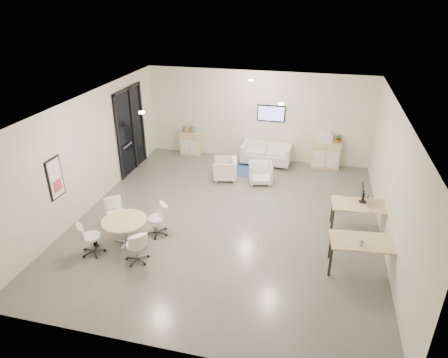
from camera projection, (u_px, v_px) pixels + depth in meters
name	position (u px, v px, depth m)	size (l,w,h in m)	color
room_shell	(228.00, 166.00, 10.26)	(9.60, 10.60, 4.80)	#605D57
glass_door	(131.00, 128.00, 13.35)	(0.09, 1.90, 2.85)	black
artwork	(55.00, 178.00, 9.74)	(0.05, 0.54, 1.04)	black
wall_tv	(271.00, 113.00, 13.99)	(0.98, 0.06, 0.58)	black
ceiling_spots	(228.00, 97.00, 10.35)	(3.14, 4.14, 0.03)	#FFEAC6
sideboard_left	(191.00, 143.00, 15.03)	(0.77, 0.40, 0.87)	tan
sideboard_right	(326.00, 154.00, 13.92)	(0.97, 0.47, 0.97)	tan
books	(189.00, 129.00, 14.81)	(0.45, 0.14, 0.22)	red
printer	(325.00, 137.00, 13.67)	(0.52, 0.45, 0.32)	white
loveseat	(266.00, 154.00, 14.27)	(1.75, 0.95, 0.64)	silver
blue_rug	(248.00, 170.00, 13.85)	(1.58, 1.05, 0.01)	navy
armchair_left	(225.00, 168.00, 13.10)	(0.76, 0.71, 0.78)	silver
armchair_right	(260.00, 172.00, 12.85)	(0.72, 0.68, 0.74)	silver
desk_rear	(363.00, 207.00, 10.11)	(1.57, 0.85, 0.80)	tan
desk_front	(366.00, 244.00, 8.67)	(1.60, 0.92, 0.80)	tan
monitor	(362.00, 194.00, 10.11)	(0.20, 0.50, 0.44)	black
round_table	(125.00, 223.00, 9.70)	(1.09, 1.09, 0.67)	tan
meeting_chairs	(125.00, 229.00, 9.78)	(2.01, 2.01, 0.82)	white
plant_cabinet	(339.00, 139.00, 13.56)	(0.28, 0.32, 0.25)	#3F7F3F
plant_floor	(96.00, 243.00, 9.83)	(0.18, 0.33, 0.15)	#3F7F3F
cup	(361.00, 243.00, 8.47)	(0.12, 0.09, 0.12)	white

